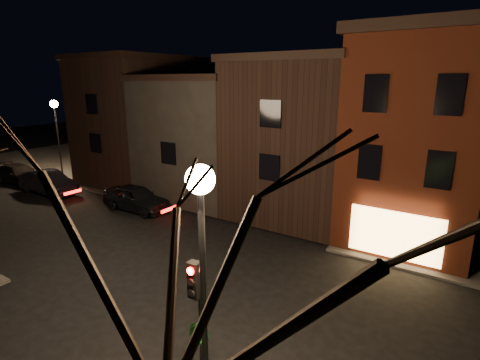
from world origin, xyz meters
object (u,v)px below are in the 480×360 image
parked_car_c (19,174)px  street_lamp_near (202,233)px  bare_tree_right (155,250)px  street_lamp_far (56,118)px  parked_car_a (136,198)px  parked_car_b (48,182)px  traffic_signal (198,313)px

parked_car_c → street_lamp_near: bearing=-113.4°
bare_tree_right → street_lamp_far: bearing=151.0°
parked_car_a → parked_car_b: (-8.28, -1.04, 0.03)m
street_lamp_far → parked_car_b: (3.23, -3.12, -4.33)m
traffic_signal → bare_tree_right: size_ratio=0.48×
parked_car_a → parked_car_c: 13.15m
street_lamp_far → bare_tree_right: 30.32m
street_lamp_far → traffic_signal: bearing=-25.5°
street_lamp_near → traffic_signal: (-0.60, 0.49, -2.37)m
bare_tree_right → street_lamp_near: bearing=117.5°
street_lamp_far → parked_car_b: size_ratio=1.25×
street_lamp_far → bare_tree_right: (26.50, -14.70, 0.97)m
parked_car_b → traffic_signal: bearing=-112.6°
street_lamp_near → parked_car_c: 28.78m
street_lamp_near → parked_car_a: 17.57m
parked_car_b → parked_car_c: bearing=84.9°
parked_car_b → street_lamp_far: bearing=45.3°
traffic_signal → parked_car_a: size_ratio=0.84×
street_lamp_near → street_lamp_far: same height
street_lamp_far → parked_car_c: bearing=-120.5°
bare_tree_right → parked_car_a: bare_tree_right is taller
parked_car_b → parked_car_a: bearing=-83.6°
street_lamp_far → traffic_signal: 27.35m
bare_tree_right → parked_car_b: 26.53m
street_lamp_near → bare_tree_right: bare_tree_right is taller
street_lamp_near → bare_tree_right: (1.30, -2.50, 0.97)m
street_lamp_near → parked_car_b: street_lamp_near is taller
parked_car_a → bare_tree_right: bearing=-131.2°
street_lamp_near → parked_car_a: street_lamp_near is taller
traffic_signal → parked_car_c: (-26.22, 8.96, -2.05)m
traffic_signal → bare_tree_right: 4.87m
bare_tree_right → parked_car_c: 31.03m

